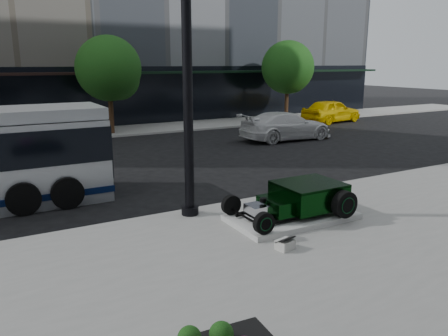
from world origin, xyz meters
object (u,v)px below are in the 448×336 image
lamppost (187,67)px  hot_rod (302,197)px  white_sedan (286,126)px  yellow_taxi (331,111)px

lamppost → hot_rod: bearing=-34.1°
hot_rod → white_sedan: bearing=54.9°
hot_rod → yellow_taxi: bearing=45.4°
lamppost → white_sedan: size_ratio=1.61×
white_sedan → yellow_taxi: yellow_taxi is taller
lamppost → yellow_taxi: 22.23m
hot_rod → lamppost: bearing=145.9°
hot_rod → white_sedan: 13.14m
lamppost → white_sedan: 13.96m
lamppost → white_sedan: bearing=41.7°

